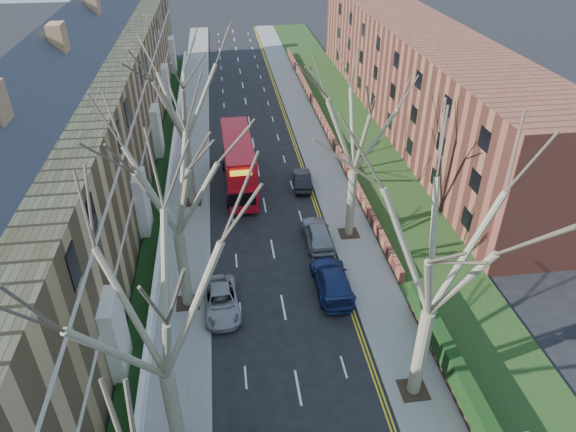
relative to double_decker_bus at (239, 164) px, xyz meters
name	(u,v)px	position (x,y,z in m)	size (l,w,h in m)	color
pavement_left	(192,146)	(-4.21, 8.64, -2.03)	(3.00, 102.00, 0.12)	slate
pavement_right	(313,139)	(7.79, 8.64, -2.03)	(3.00, 102.00, 0.12)	slate
terrace_left	(84,130)	(-11.85, 0.64, 3.44)	(9.70, 78.00, 13.60)	olive
flats_right	(415,74)	(19.26, 12.64, 2.89)	(13.97, 54.00, 10.00)	brown
front_wall_left	(170,181)	(-5.86, 0.64, -1.47)	(0.30, 78.00, 1.00)	white
grass_verge_right	(356,136)	(12.29, 8.64, -1.94)	(6.00, 102.00, 0.06)	#183413
tree_left_mid	(151,293)	(-3.91, -24.36, 7.47)	(10.50, 10.50, 14.71)	#777055
tree_left_far	(170,169)	(-3.91, -14.36, 7.15)	(10.15, 10.15, 14.22)	#777055
tree_left_dist	(179,87)	(-3.91, -2.36, 7.47)	(10.50, 10.50, 14.71)	#777055
tree_right_mid	(444,236)	(7.49, -22.36, 7.47)	(10.50, 10.50, 14.71)	#777055
tree_right_far	(358,115)	(7.49, -8.36, 7.15)	(10.15, 10.15, 14.22)	#777055
double_decker_bus	(239,164)	(0.00, 0.00, 0.00)	(2.78, 10.17, 4.26)	#AE0C16
car_left_far	(221,301)	(-1.91, -15.03, -1.45)	(2.11, 4.58, 1.27)	gray
car_right_near	(332,280)	(5.01, -14.15, -1.33)	(2.14, 5.26, 1.53)	navy
car_right_mid	(318,233)	(5.05, -9.01, -1.31)	(1.84, 4.58, 1.56)	gray
car_right_far	(302,180)	(5.26, -0.73, -1.44)	(1.38, 3.97, 1.31)	black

